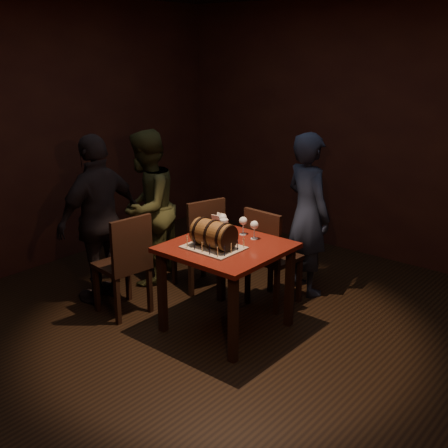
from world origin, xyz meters
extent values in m
plane|color=black|center=(0.00, 0.00, 0.00)|extent=(5.00, 5.00, 0.00)
cube|color=black|center=(0.00, 2.50, 1.40)|extent=(5.00, 0.04, 2.80)
cube|color=black|center=(-2.50, 0.00, 1.40)|extent=(0.04, 5.00, 2.80)
cube|color=#4B120C|center=(-0.03, 0.10, 0.73)|extent=(0.90, 0.90, 0.04)
cube|color=black|center=(-0.41, -0.28, 0.35)|extent=(0.06, 0.06, 0.71)
cube|color=black|center=(0.35, -0.28, 0.35)|extent=(0.06, 0.06, 0.71)
cube|color=black|center=(-0.41, 0.48, 0.35)|extent=(0.06, 0.06, 0.71)
cube|color=black|center=(0.35, 0.48, 0.35)|extent=(0.06, 0.06, 0.71)
cube|color=#A09281|center=(-0.07, -0.02, 0.76)|extent=(0.45, 0.35, 0.01)
cylinder|color=brown|center=(-0.07, -0.02, 0.87)|extent=(0.33, 0.22, 0.22)
cylinder|color=black|center=(-0.19, -0.02, 0.87)|extent=(0.02, 0.23, 0.23)
cylinder|color=black|center=(-0.07, -0.02, 0.87)|extent=(0.02, 0.23, 0.23)
cylinder|color=black|center=(0.05, -0.02, 0.87)|extent=(0.02, 0.23, 0.23)
cylinder|color=black|center=(-0.24, -0.02, 0.87)|extent=(0.01, 0.21, 0.21)
cylinder|color=black|center=(0.10, -0.02, 0.87)|extent=(0.01, 0.21, 0.21)
cylinder|color=black|center=(-0.26, -0.02, 0.87)|extent=(0.04, 0.02, 0.02)
sphere|color=black|center=(-0.28, -0.02, 0.87)|extent=(0.03, 0.03, 0.03)
cylinder|color=#FBE396|center=(-0.23, -0.16, 0.80)|extent=(0.01, 0.01, 0.08)
cylinder|color=black|center=(-0.23, -0.16, 0.85)|extent=(0.00, 0.00, 0.01)
cylinder|color=black|center=(-0.15, -0.16, 0.80)|extent=(0.01, 0.01, 0.08)
cylinder|color=black|center=(-0.15, -0.16, 0.85)|extent=(0.00, 0.00, 0.01)
cylinder|color=#FBE396|center=(-0.07, -0.16, 0.80)|extent=(0.01, 0.01, 0.08)
cylinder|color=black|center=(-0.07, -0.16, 0.85)|extent=(0.00, 0.00, 0.01)
cylinder|color=black|center=(0.01, -0.16, 0.80)|extent=(0.01, 0.01, 0.08)
cylinder|color=black|center=(0.01, -0.16, 0.85)|extent=(0.00, 0.00, 0.01)
cylinder|color=#FBE396|center=(0.09, -0.16, 0.80)|extent=(0.01, 0.01, 0.08)
cylinder|color=black|center=(0.09, -0.16, 0.85)|extent=(0.00, 0.00, 0.01)
cylinder|color=black|center=(0.12, -0.11, 0.80)|extent=(0.01, 0.01, 0.08)
cylinder|color=black|center=(0.12, -0.11, 0.85)|extent=(0.00, 0.00, 0.01)
cylinder|color=#FBE396|center=(0.12, -0.03, 0.80)|extent=(0.01, 0.01, 0.08)
cylinder|color=black|center=(0.12, -0.03, 0.85)|extent=(0.00, 0.00, 0.01)
cylinder|color=black|center=(0.12, 0.05, 0.80)|extent=(0.01, 0.01, 0.08)
cylinder|color=black|center=(0.12, 0.05, 0.85)|extent=(0.00, 0.00, 0.01)
cylinder|color=#FBE396|center=(0.12, 0.13, 0.80)|extent=(0.01, 0.01, 0.08)
cylinder|color=black|center=(0.12, 0.13, 0.85)|extent=(0.00, 0.00, 0.01)
cylinder|color=black|center=(0.04, 0.13, 0.80)|extent=(0.01, 0.01, 0.08)
cylinder|color=black|center=(0.04, 0.13, 0.85)|extent=(0.00, 0.00, 0.01)
cylinder|color=#FBE396|center=(-0.04, 0.13, 0.80)|extent=(0.01, 0.01, 0.08)
cylinder|color=black|center=(-0.04, 0.13, 0.85)|extent=(0.00, 0.00, 0.01)
cylinder|color=black|center=(-0.12, 0.13, 0.80)|extent=(0.01, 0.01, 0.08)
cylinder|color=black|center=(-0.12, 0.13, 0.85)|extent=(0.00, 0.00, 0.01)
cylinder|color=#FBE396|center=(-0.20, 0.13, 0.80)|extent=(0.01, 0.01, 0.08)
cylinder|color=black|center=(-0.20, 0.13, 0.85)|extent=(0.00, 0.00, 0.01)
cylinder|color=black|center=(-0.27, 0.12, 0.80)|extent=(0.01, 0.01, 0.08)
cylinder|color=black|center=(-0.27, 0.12, 0.85)|extent=(0.00, 0.00, 0.01)
cylinder|color=#FBE396|center=(-0.27, 0.04, 0.80)|extent=(0.01, 0.01, 0.08)
cylinder|color=black|center=(-0.27, 0.04, 0.85)|extent=(0.00, 0.00, 0.01)
cylinder|color=black|center=(-0.27, -0.04, 0.80)|extent=(0.01, 0.01, 0.08)
cylinder|color=black|center=(-0.27, -0.04, 0.85)|extent=(0.00, 0.00, 0.01)
cylinder|color=#FBE396|center=(-0.27, -0.12, 0.80)|extent=(0.01, 0.01, 0.08)
cylinder|color=black|center=(-0.27, -0.12, 0.85)|extent=(0.00, 0.00, 0.01)
cylinder|color=silver|center=(-0.28, 0.35, 0.75)|extent=(0.06, 0.06, 0.01)
cylinder|color=silver|center=(-0.28, 0.35, 0.80)|extent=(0.01, 0.01, 0.09)
sphere|color=silver|center=(-0.28, 0.35, 0.88)|extent=(0.07, 0.07, 0.07)
sphere|color=#591114|center=(-0.28, 0.35, 0.87)|extent=(0.05, 0.05, 0.05)
cylinder|color=silver|center=(-0.10, 0.40, 0.75)|extent=(0.06, 0.06, 0.01)
cylinder|color=silver|center=(-0.10, 0.40, 0.80)|extent=(0.01, 0.01, 0.09)
sphere|color=silver|center=(-0.10, 0.40, 0.88)|extent=(0.07, 0.07, 0.07)
cylinder|color=silver|center=(0.05, 0.37, 0.75)|extent=(0.06, 0.06, 0.01)
cylinder|color=silver|center=(0.05, 0.37, 0.80)|extent=(0.01, 0.01, 0.09)
sphere|color=silver|center=(0.05, 0.37, 0.88)|extent=(0.07, 0.07, 0.07)
sphere|color=#BF594C|center=(0.05, 0.37, 0.87)|extent=(0.05, 0.05, 0.05)
cylinder|color=silver|center=(-0.20, 0.27, 0.82)|extent=(0.07, 0.07, 0.15)
cylinder|color=#9E5414|center=(-0.20, 0.27, 0.81)|extent=(0.06, 0.06, 0.11)
cylinder|color=white|center=(-0.20, 0.27, 0.87)|extent=(0.06, 0.06, 0.02)
cube|color=black|center=(-0.01, 0.76, 0.45)|extent=(0.42, 0.42, 0.04)
cube|color=black|center=(0.17, 0.92, 0.21)|extent=(0.04, 0.04, 0.43)
cube|color=black|center=(-0.17, 0.94, 0.21)|extent=(0.04, 0.04, 0.43)
cube|color=black|center=(0.15, 0.58, 0.21)|extent=(0.04, 0.04, 0.43)
cube|color=black|center=(-0.19, 0.60, 0.21)|extent=(0.04, 0.04, 0.43)
cube|color=black|center=(-0.02, 0.58, 0.70)|extent=(0.40, 0.06, 0.46)
cube|color=black|center=(-0.81, 0.58, 0.45)|extent=(0.50, 0.50, 0.04)
cube|color=black|center=(-0.92, 0.79, 0.21)|extent=(0.04, 0.04, 0.43)
cube|color=black|center=(-1.02, 0.47, 0.21)|extent=(0.04, 0.04, 0.43)
cube|color=black|center=(-0.59, 0.69, 0.21)|extent=(0.04, 0.04, 0.43)
cube|color=black|center=(-0.69, 0.37, 0.21)|extent=(0.04, 0.04, 0.43)
cube|color=black|center=(-0.63, 0.53, 0.70)|extent=(0.16, 0.39, 0.46)
cube|color=black|center=(-0.94, -0.26, 0.45)|extent=(0.44, 0.44, 0.04)
cube|color=black|center=(-1.09, -0.07, 0.21)|extent=(0.04, 0.04, 0.43)
cube|color=black|center=(-1.13, -0.41, 0.21)|extent=(0.04, 0.04, 0.43)
cube|color=black|center=(-0.75, -0.11, 0.21)|extent=(0.04, 0.04, 0.43)
cube|color=black|center=(-0.79, -0.45, 0.21)|extent=(0.04, 0.04, 0.43)
cube|color=black|center=(-0.76, -0.28, 0.70)|extent=(0.09, 0.40, 0.46)
imported|color=#1B2237|center=(0.07, 1.18, 0.78)|extent=(0.67, 0.56, 1.56)
imported|color=#34371B|center=(-1.29, 0.38, 0.77)|extent=(0.83, 0.92, 1.54)
imported|color=black|center=(-1.29, -0.20, 0.79)|extent=(0.42, 0.94, 1.58)
camera|label=1|loc=(2.71, -3.22, 2.33)|focal=45.00mm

